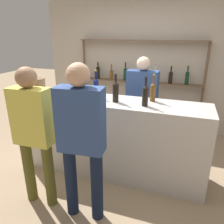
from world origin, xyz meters
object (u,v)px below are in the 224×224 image
counter_bottle_0 (145,95)px  customer_left (33,129)px  customer_center (81,135)px  counter_bottle_4 (153,91)px  server_behind_counter (142,100)px  counter_bottle_1 (116,91)px  counter_bottle_3 (81,90)px  ice_bucket (39,87)px  counter_bottle_2 (96,87)px

counter_bottle_0 → customer_left: customer_left is taller
customer_center → counter_bottle_4: bearing=-31.9°
counter_bottle_4 → server_behind_counter: server_behind_counter is taller
counter_bottle_0 → counter_bottle_1: bearing=173.4°
counter_bottle_3 → ice_bucket: counter_bottle_3 is taller
ice_bucket → server_behind_counter: (1.33, 0.80, -0.29)m
counter_bottle_4 → counter_bottle_0: bearing=-103.4°
customer_center → customer_left: size_ratio=1.04×
counter_bottle_2 → counter_bottle_4: counter_bottle_2 is taller
customer_left → counter_bottle_2: bearing=-20.9°
counter_bottle_3 → ice_bucket: size_ratio=1.44×
server_behind_counter → counter_bottle_4: bearing=25.4°
customer_left → counter_bottle_3: bearing=-16.9°
counter_bottle_4 → ice_bucket: (-1.58, -0.24, -0.01)m
counter_bottle_1 → counter_bottle_2: size_ratio=0.97×
counter_bottle_2 → server_behind_counter: size_ratio=0.23×
counter_bottle_3 → customer_center: 0.91m
counter_bottle_1 → customer_center: 0.89m
counter_bottle_2 → counter_bottle_4: (0.78, 0.06, -0.01)m
ice_bucket → customer_left: size_ratio=0.15×
ice_bucket → customer_center: size_ratio=0.14×
counter_bottle_2 → customer_left: 1.06m
counter_bottle_3 → server_behind_counter: (0.66, 0.82, -0.31)m
counter_bottle_3 → customer_left: 0.84m
counter_bottle_0 → ice_bucket: size_ratio=1.50×
customer_center → counter_bottle_0: bearing=-35.3°
counter_bottle_0 → customer_center: (-0.47, -0.81, -0.24)m
counter_bottle_3 → counter_bottle_0: bearing=1.6°
counter_bottle_1 → customer_center: (-0.07, -0.85, -0.24)m
counter_bottle_4 → customer_left: size_ratio=0.22×
counter_bottle_3 → ice_bucket: (-0.68, 0.02, -0.02)m
counter_bottle_1 → counter_bottle_3: bearing=-171.4°
ice_bucket → counter_bottle_4: bearing=8.7°
counter_bottle_1 → counter_bottle_2: bearing=158.3°
counter_bottle_1 → server_behind_counter: size_ratio=0.23×
counter_bottle_3 → counter_bottle_4: counter_bottle_4 is taller
counter_bottle_0 → server_behind_counter: bearing=103.7°
customer_center → customer_left: 0.59m
counter_bottle_3 → customer_center: size_ratio=0.21×
counter_bottle_2 → customer_left: customer_left is taller
counter_bottle_1 → server_behind_counter: bearing=75.1°
customer_center → server_behind_counter: size_ratio=1.06×
server_behind_counter → customer_left: customer_left is taller
counter_bottle_0 → counter_bottle_3: 0.85m
counter_bottle_0 → ice_bucket: (-1.53, -0.01, -0.02)m
counter_bottle_0 → counter_bottle_2: (-0.72, 0.18, 0.00)m
counter_bottle_1 → customer_left: size_ratio=0.22×
counter_bottle_4 → server_behind_counter: bearing=114.1°
counter_bottle_1 → server_behind_counter: server_behind_counter is taller
counter_bottle_0 → customer_left: (-1.06, -0.79, -0.28)m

